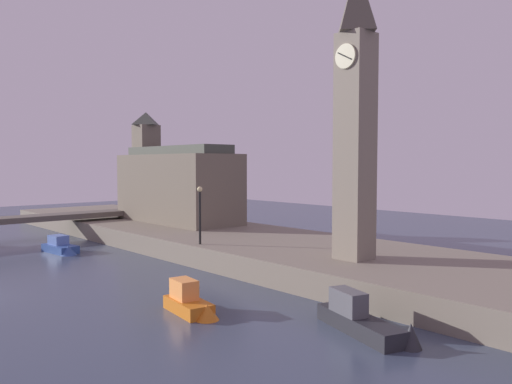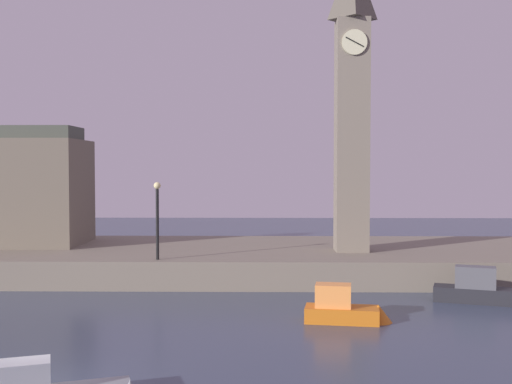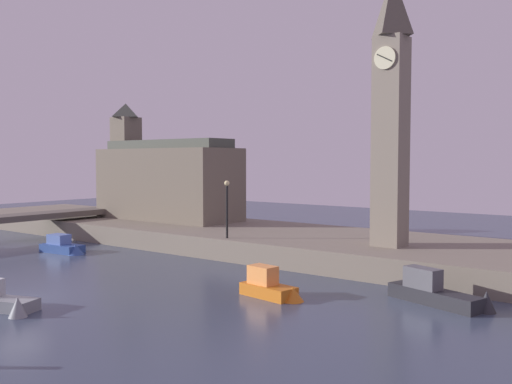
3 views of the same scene
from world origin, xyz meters
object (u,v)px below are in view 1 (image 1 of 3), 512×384
object	(u,v)px
boat_barge_dark	(366,322)
streetlamp	(200,208)
parliament_hall	(175,184)
clock_tower	(355,108)
boat_patrol_orange	(191,303)
boat_tour_blue	(62,247)

from	to	relation	value
boat_barge_dark	streetlamp	bearing A→B (deg)	168.65
parliament_hall	clock_tower	bearing A→B (deg)	-7.14
parliament_hall	streetlamp	distance (m)	14.67
parliament_hall	boat_patrol_orange	world-z (taller)	parliament_hall
boat_tour_blue	boat_patrol_orange	distance (m)	20.32
clock_tower	boat_tour_blue	xyz separation A→B (m)	(-21.77, -8.68, -9.79)
clock_tower	boat_tour_blue	world-z (taller)	clock_tower
boat_barge_dark	boat_tour_blue	distance (m)	27.56
parliament_hall	streetlamp	size ratio (longest dim) A/B	3.50
streetlamp	boat_patrol_orange	xyz separation A→B (m)	(8.85, -6.89, -3.46)
parliament_hall	boat_patrol_orange	xyz separation A→B (m)	(21.97, -13.35, -4.62)
clock_tower	boat_barge_dark	bearing A→B (deg)	-49.72
boat_patrol_orange	clock_tower	bearing A→B (deg)	81.68
parliament_hall	streetlamp	world-z (taller)	parliament_hall
parliament_hall	boat_tour_blue	world-z (taller)	parliament_hall
clock_tower	streetlamp	world-z (taller)	clock_tower
boat_tour_blue	boat_patrol_orange	bearing A→B (deg)	-4.88
boat_patrol_orange	boat_tour_blue	bearing A→B (deg)	175.12
boat_barge_dark	boat_tour_blue	bearing A→B (deg)	-175.99
streetlamp	boat_tour_blue	distance (m)	13.00
clock_tower	boat_patrol_orange	world-z (taller)	clock_tower
boat_barge_dark	boat_patrol_orange	size ratio (longest dim) A/B	1.50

